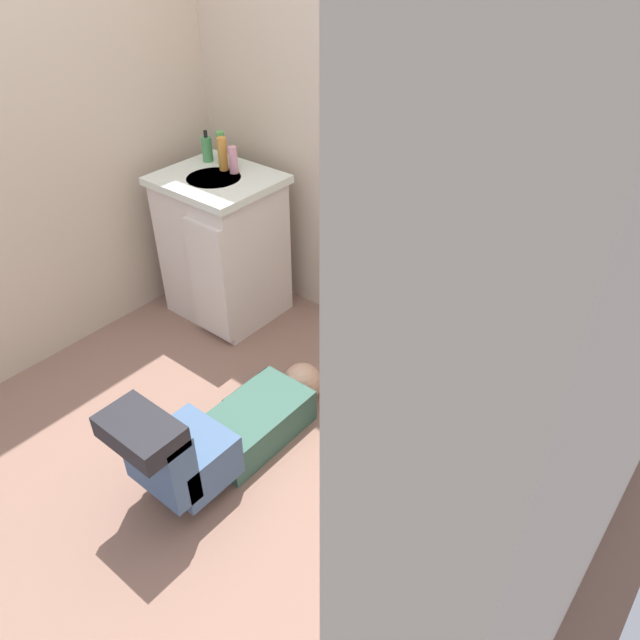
# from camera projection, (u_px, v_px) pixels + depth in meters

# --- Properties ---
(ground_plane) EXTENTS (3.08, 3.19, 0.04)m
(ground_plane) POSITION_uv_depth(u_px,v_px,m) (248.00, 455.00, 2.69)
(ground_plane) COLOR #846152
(wall_back) EXTENTS (2.74, 0.08, 2.40)m
(wall_back) POSITION_uv_depth(u_px,v_px,m) (408.00, 116.00, 2.69)
(wall_back) COLOR #C5B39B
(wall_back) RESTS_ON ground_plane
(wall_left) EXTENTS (0.08, 2.19, 2.40)m
(wall_left) POSITION_uv_depth(u_px,v_px,m) (10.00, 120.00, 2.64)
(wall_left) COLOR #C5B39B
(wall_left) RESTS_ON ground_plane
(toilet) EXTENTS (0.36, 0.46, 0.75)m
(toilet) POSITION_uv_depth(u_px,v_px,m) (535.00, 376.00, 2.53)
(toilet) COLOR silver
(toilet) RESTS_ON ground_plane
(vanity_cabinet) EXTENTS (0.60, 0.53, 0.82)m
(vanity_cabinet) POSITION_uv_depth(u_px,v_px,m) (223.00, 246.00, 3.33)
(vanity_cabinet) COLOR silver
(vanity_cabinet) RESTS_ON ground_plane
(faucet) EXTENTS (0.02, 0.02, 0.10)m
(faucet) POSITION_uv_depth(u_px,v_px,m) (235.00, 159.00, 3.16)
(faucet) COLOR silver
(faucet) RESTS_ON vanity_cabinet
(person_plumber) EXTENTS (0.39, 1.06, 0.52)m
(person_plumber) POSITION_uv_depth(u_px,v_px,m) (223.00, 431.00, 2.54)
(person_plumber) COLOR #33594C
(person_plumber) RESTS_ON ground_plane
(tissue_box) EXTENTS (0.22, 0.11, 0.10)m
(tissue_box) POSITION_uv_depth(u_px,v_px,m) (556.00, 275.00, 2.36)
(tissue_box) COLOR silver
(tissue_box) RESTS_ON toilet
(soap_dispenser) EXTENTS (0.06, 0.06, 0.17)m
(soap_dispenser) POSITION_uv_depth(u_px,v_px,m) (207.00, 149.00, 3.23)
(soap_dispenser) COLOR #458E4F
(soap_dispenser) RESTS_ON vanity_cabinet
(bottle_green) EXTENTS (0.04, 0.04, 0.17)m
(bottle_green) POSITION_uv_depth(u_px,v_px,m) (221.00, 148.00, 3.19)
(bottle_green) COLOR #53A34D
(bottle_green) RESTS_ON vanity_cabinet
(bottle_amber) EXTENTS (0.05, 0.05, 0.17)m
(bottle_amber) POSITION_uv_depth(u_px,v_px,m) (223.00, 154.00, 3.12)
(bottle_amber) COLOR #CA8533
(bottle_amber) RESTS_ON vanity_cabinet
(bottle_pink) EXTENTS (0.04, 0.04, 0.14)m
(bottle_pink) POSITION_uv_depth(u_px,v_px,m) (233.00, 160.00, 3.10)
(bottle_pink) COLOR pink
(bottle_pink) RESTS_ON vanity_cabinet
(paper_towel_roll) EXTENTS (0.11, 0.11, 0.21)m
(paper_towel_roll) POSITION_uv_depth(u_px,v_px,m) (427.00, 431.00, 2.63)
(paper_towel_roll) COLOR white
(paper_towel_roll) RESTS_ON ground_plane
(toilet_paper_roll) EXTENTS (0.11, 0.11, 0.10)m
(toilet_paper_roll) POSITION_uv_depth(u_px,v_px,m) (488.00, 592.00, 2.09)
(toilet_paper_roll) COLOR white
(toilet_paper_roll) RESTS_ON ground_plane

